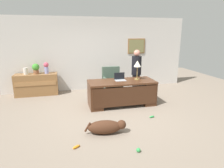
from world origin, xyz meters
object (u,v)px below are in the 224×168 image
object	(u,v)px
desk	(122,92)
dog_toy_plush	(76,147)
vase_with_flowers	(46,67)
desk_lamp	(137,65)
vase_empty	(26,71)
person_standing	(136,73)
dog_toy_bone	(152,117)
credenza	(37,84)
dog_toy_ball	(138,150)
laptop	(120,78)
armchair	(112,83)
potted_plant	(36,68)
dog_lying	(106,127)

from	to	relation	value
desk	dog_toy_plush	xyz separation A→B (m)	(-1.49, -1.99, -0.39)
vase_with_flowers	dog_toy_plush	xyz separation A→B (m)	(0.75, -3.66, -0.94)
desk_lamp	vase_empty	distance (m)	3.79
person_standing	vase_with_flowers	size ratio (longest dim) A/B	4.10
vase_empty	dog_toy_bone	bearing A→B (deg)	-38.84
credenza	dog_toy_plush	distance (m)	3.84
credenza	vase_with_flowers	xyz separation A→B (m)	(0.37, 0.00, 0.59)
credenza	dog_toy_ball	size ratio (longest dim) A/B	17.84
vase_empty	laptop	bearing A→B (deg)	-28.32
desk_lamp	dog_toy_ball	bearing A→B (deg)	-109.94
vase_with_flowers	vase_empty	world-z (taller)	vase_with_flowers
armchair	vase_with_flowers	size ratio (longest dim) A/B	2.61
desk_lamp	dog_toy_plush	size ratio (longest dim) A/B	3.50
vase_empty	potted_plant	size ratio (longest dim) A/B	0.63
laptop	desk_lamp	xyz separation A→B (m)	(0.53, -0.03, 0.39)
dog_toy_ball	dog_toy_plush	bearing A→B (deg)	159.81
vase_empty	dog_toy_ball	world-z (taller)	vase_empty
laptop	person_standing	bearing A→B (deg)	37.75
person_standing	dog_toy_ball	world-z (taller)	person_standing
desk_lamp	dog_toy_ball	xyz separation A→B (m)	(-0.90, -2.48, -1.16)
dog_lying	vase_empty	xyz separation A→B (m)	(-2.10, 3.26, 0.71)
desk	person_standing	size ratio (longest dim) A/B	1.24
dog_toy_ball	vase_with_flowers	bearing A→B (deg)	114.40
dog_lying	person_standing	bearing A→B (deg)	56.10
credenza	armchair	bearing A→B (deg)	-17.77
desk_lamp	dog_toy_bone	world-z (taller)	desk_lamp
desk	dog_toy_bone	bearing A→B (deg)	-65.28
laptop	desk_lamp	bearing A→B (deg)	-3.31
person_standing	laptop	distance (m)	0.94
desk	armchair	bearing A→B (deg)	96.07
vase_with_flowers	credenza	bearing A→B (deg)	-179.78
armchair	dog_toy_bone	bearing A→B (deg)	-73.18
desk	potted_plant	bearing A→B (deg)	147.07
armchair	dog_toy_ball	distance (m)	3.30
vase_with_flowers	potted_plant	xyz separation A→B (m)	(-0.34, 0.00, -0.02)
dog_lying	credenza	bearing A→B (deg)	118.81
desk_lamp	dog_toy_bone	xyz separation A→B (m)	(-0.01, -1.16, -1.17)
armchair	credenza	bearing A→B (deg)	162.23
potted_plant	dog_toy_ball	bearing A→B (deg)	-61.70
desk	dog_lying	bearing A→B (deg)	-117.36
desk	dog_toy_ball	bearing A→B (deg)	-99.41
dog_lying	dog_toy_ball	bearing A→B (deg)	-62.34
credenza	desk_lamp	size ratio (longest dim) A/B	2.47
vase_with_flowers	armchair	bearing A→B (deg)	-20.62
armchair	vase_empty	world-z (taller)	armchair
desk	credenza	world-z (taller)	credenza
laptop	dog_toy_bone	size ratio (longest dim) A/B	2.03
person_standing	credenza	bearing A→B (deg)	163.56
potted_plant	dog_toy_bone	xyz separation A→B (m)	(3.08, -2.75, -0.93)
credenza	person_standing	world-z (taller)	person_standing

